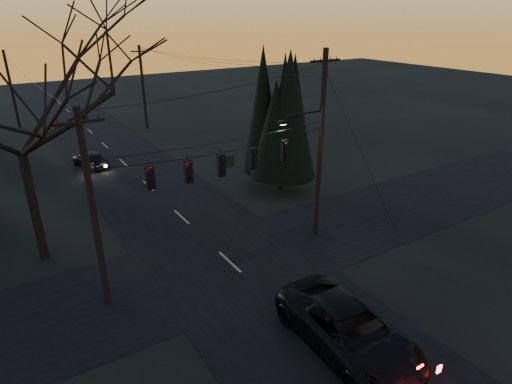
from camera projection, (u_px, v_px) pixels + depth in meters
main_road at (158, 195)px, 29.17m from camera, size 8.00×120.00×0.02m
cross_road at (230, 262)px, 21.40m from camera, size 60.00×7.00×0.02m
utility_pole_right at (315, 234)px, 24.12m from camera, size 5.00×0.30×10.00m
utility_pole_left at (108, 302)px, 18.44m from camera, size 1.80×0.30×8.50m
utility_pole_far_r at (147, 128)px, 45.88m from camera, size 1.80×0.30×8.50m
utility_pole_far_l at (20, 127)px, 46.42m from camera, size 0.30×0.30×8.00m
span_signal_assembly at (222, 164)px, 19.23m from camera, size 11.50×0.44×1.57m
bare_tree_left at (11, 107)px, 18.80m from camera, size 11.03×11.03×11.02m
evergreen_right at (281, 121)px, 28.45m from camera, size 4.03×4.03×8.52m
suv_near at (348, 329)px, 15.65m from camera, size 3.12×6.31×1.72m
sedan_oncoming_a at (90, 159)px, 34.22m from camera, size 2.41×4.15×1.33m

